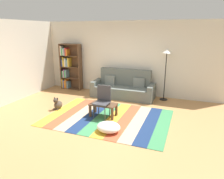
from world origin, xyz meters
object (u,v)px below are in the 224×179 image
couch (123,88)px  coffee_table (103,106)px  dog (58,104)px  folding_chair (103,99)px  pouf (109,127)px  bookshelf (69,67)px  standing_lamp (166,58)px  tv_remote (104,104)px

couch → coffee_table: size_ratio=3.03×
dog → folding_chair: size_ratio=0.44×
coffee_table → couch: bearing=90.6°
pouf → dog: bearing=157.7°
couch → bookshelf: bearing=173.4°
couch → folding_chair: (0.02, -1.94, 0.20)m
coffee_table → pouf: (0.49, -0.83, -0.18)m
couch → bookshelf: size_ratio=1.23×
couch → standing_lamp: standing_lamp is taller
tv_remote → folding_chair: 0.15m
bookshelf → standing_lamp: bearing=-1.4°
couch → tv_remote: couch is taller
pouf → tv_remote: tv_remote is taller
pouf → folding_chair: folding_chair is taller
bookshelf → pouf: (2.97, -3.01, -0.79)m
bookshelf → standing_lamp: bookshelf is taller
coffee_table → standing_lamp: standing_lamp is taller
folding_chair → couch: bearing=147.6°
pouf → tv_remote: 0.97m
dog → tv_remote: size_ratio=2.65×
folding_chair → dog: bearing=-124.8°
pouf → coffee_table: bearing=120.6°
coffee_table → standing_lamp: bearing=55.9°
coffee_table → bookshelf: bearing=138.7°
tv_remote → folding_chair: size_ratio=0.17×
dog → standing_lamp: size_ratio=0.22×
couch → standing_lamp: size_ratio=1.27×
standing_lamp → folding_chair: bearing=-123.5°
coffee_table → tv_remote: bearing=-34.3°
bookshelf → pouf: bearing=-45.4°
dog → folding_chair: 1.59m
bookshelf → tv_remote: size_ratio=12.30×
bookshelf → folding_chair: 3.36m
pouf → dog: dog is taller
bookshelf → couch: bearing=-6.6°
standing_lamp → couch: bearing=-172.4°
pouf → standing_lamp: standing_lamp is taller
bookshelf → pouf: size_ratio=3.20×
coffee_table → folding_chair: bearing=-82.9°
tv_remote → folding_chair: folding_chair is taller
bookshelf → tv_remote: 3.38m
folding_chair → pouf: bearing=-1.4°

